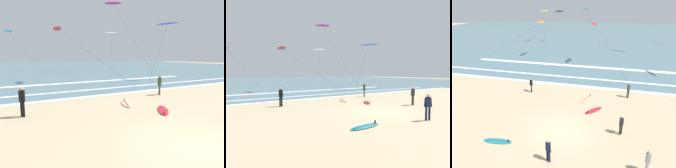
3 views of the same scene
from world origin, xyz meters
The scene contains 16 objects.
ground_plane centered at (0.00, 0.00, 0.00)m, with size 160.00×160.00×0.00m, color tan.
ocean_surface centered at (0.00, 54.32, 0.01)m, with size 140.00×90.00×0.01m, color slate.
wave_foam_shoreline centered at (0.51, 9.72, 0.01)m, with size 51.61×0.79×0.01m, color white.
wave_foam_mid_break centered at (-0.89, 12.69, 0.01)m, with size 48.86×0.51×0.01m, color white.
wave_foam_outer_break centered at (-1.04, 18.15, 0.01)m, with size 37.24×1.04×0.01m, color white.
surfer_left_near centered at (-5.13, 6.66, 0.96)m, with size 0.32×0.50×1.60m.
surfer_mid_group centered at (4.61, 0.80, 0.96)m, with size 0.36×0.47×1.60m.
surfer_right_near centered at (0.27, -3.36, 0.96)m, with size 0.48×0.34×1.60m.
surfer_background_far centered at (5.27, 7.81, 0.96)m, with size 0.37×0.46×1.60m.
surfboard_foreground_flat centered at (-3.91, -2.40, 0.05)m, with size 2.15×0.83×0.25m.
surfboard_left_pile centered at (2.16, 4.00, 0.05)m, with size 1.74×2.04×0.25m.
surfboard_near_water centered at (1.14, 6.40, 0.05)m, with size 1.35×2.17×0.25m.
kite_white_low_near centered at (19.61, 43.22, 9.21)m, with size 6.21×9.91×9.49m.
kite_blue_high_left centered at (13.73, 16.08, 7.44)m, with size 2.66×3.25×7.68m.
kite_magenta_high_right centered at (12.76, 29.38, 12.76)m, with size 6.49×7.08×13.06m.
kite_red_mid_center centered at (0.05, 20.08, 6.35)m, with size 6.06×10.38×6.61m.
Camera 2 is at (-11.46, -10.63, 2.92)m, focal length 34.31 mm.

